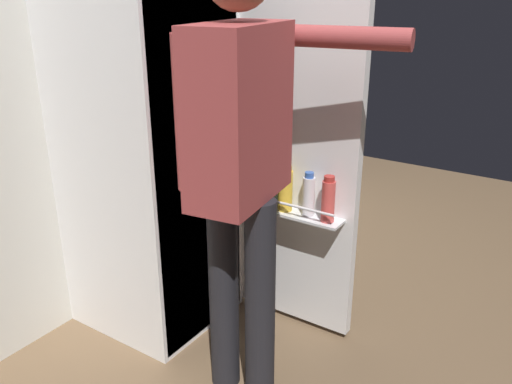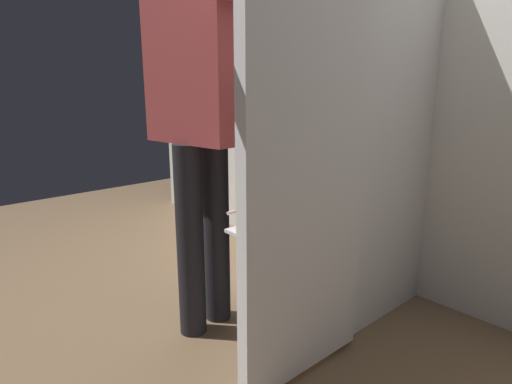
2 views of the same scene
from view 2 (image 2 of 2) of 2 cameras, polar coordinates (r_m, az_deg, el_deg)
name	(u,v)px [view 2 (image 2 of 2)]	position (r m, az deg, el deg)	size (l,w,h in m)	color
ground_plane	(256,333)	(2.08, -0.03, -18.08)	(6.28, 6.28, 0.00)	brown
kitchen_wall	(389,52)	(2.49, 17.07, 17.14)	(4.40, 0.10, 2.53)	silver
refrigerator	(339,139)	(2.14, 10.89, 6.84)	(0.66, 1.24, 1.69)	white
person	(201,98)	(1.85, -7.24, 12.22)	(0.63, 0.73, 1.73)	black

